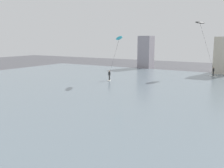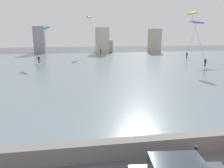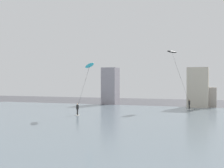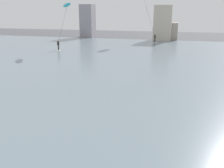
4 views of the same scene
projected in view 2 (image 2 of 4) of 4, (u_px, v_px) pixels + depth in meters
seawall_barrier at (196, 142)px, 12.27m from camera, size 60.00×0.70×1.01m
water_bay at (116, 68)px, 37.94m from camera, size 84.00×52.00×0.10m
far_shore_buildings at (101, 41)px, 63.18m from camera, size 36.90×5.68×7.59m
bollard_post at (195, 155)px, 11.05m from camera, size 0.18×0.18×1.01m
kitesurfer_purple at (196, 25)px, 45.06m from camera, size 3.74×4.15×8.55m
kitesurfer_yellow at (194, 20)px, 37.69m from camera, size 3.67×3.94×9.68m
kitesurfer_black at (90, 20)px, 55.54m from camera, size 4.55×3.87×10.04m
kitesurfer_cyan at (45, 33)px, 41.10m from camera, size 3.46×2.36×7.27m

